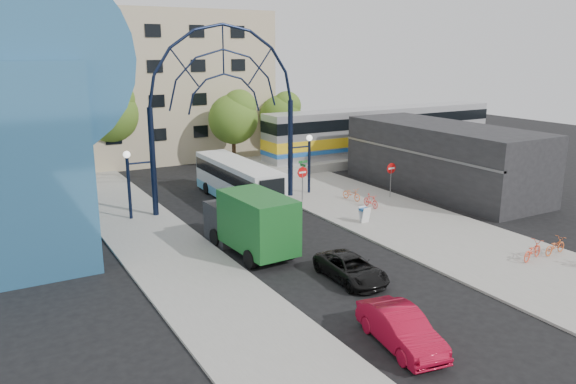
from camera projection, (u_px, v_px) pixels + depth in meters
ground at (347, 275)px, 26.78m from camera, size 120.00×120.00×0.00m
sidewalk_east at (416, 226)px, 33.99m from camera, size 8.00×56.00×0.12m
plaza_west at (174, 259)px, 28.67m from camera, size 5.00×50.00×0.12m
gateway_arch at (224, 79)px, 36.43m from camera, size 13.64×0.44×12.10m
stop_sign at (302, 176)px, 38.69m from camera, size 0.80×0.07×2.50m
do_not_enter_sign at (391, 172)px, 40.00m from camera, size 0.76×0.07×2.48m
street_name_sign at (303, 171)px, 39.35m from camera, size 0.70×0.70×2.80m
sandwich_board at (364, 213)px, 34.32m from camera, size 0.55×0.61×0.99m
commercial_block_east at (443, 158)px, 42.29m from camera, size 6.00×16.00×5.00m
apartment_block at (158, 85)px, 55.40m from camera, size 20.00×12.10×14.00m
train_platform at (382, 155)px, 54.82m from camera, size 32.00×5.00×0.80m
train_car at (383, 130)px, 54.20m from camera, size 25.10×3.05×4.20m
tree_north_a at (235, 116)px, 50.38m from camera, size 4.48×4.48×7.00m
tree_north_b at (110, 111)px, 48.75m from camera, size 5.12×5.12×8.00m
tree_north_c at (282, 114)px, 55.04m from camera, size 4.16×4.16×6.50m
city_bus at (238, 181)px, 39.24m from camera, size 2.59×10.51×2.87m
green_truck at (250, 222)px, 29.45m from camera, size 2.80×6.64×3.30m
black_suv at (351, 268)px, 26.03m from camera, size 2.10×4.29×1.17m
red_sedan at (401, 328)px, 20.21m from camera, size 2.10×4.41×1.40m
bike_near_a at (352, 194)px, 39.53m from camera, size 0.85×1.74×0.88m
bike_near_b at (371, 201)px, 37.70m from camera, size 0.44×1.49×0.89m
bike_far_a at (532, 250)px, 28.31m from camera, size 1.92×1.06×0.96m
bike_far_c at (555, 246)px, 29.07m from camera, size 1.72×0.73×0.88m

